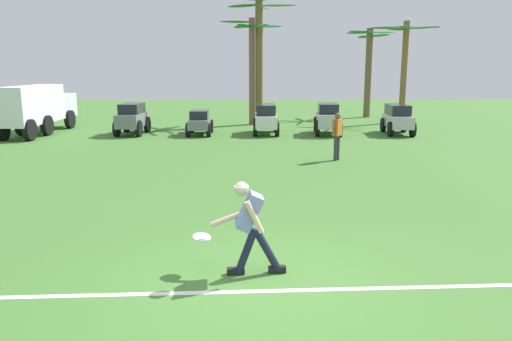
{
  "coord_description": "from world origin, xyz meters",
  "views": [
    {
      "loc": [
        -0.26,
        -6.54,
        3.02
      ],
      "look_at": [
        -0.02,
        3.64,
        0.9
      ],
      "focal_mm": 35.0,
      "sensor_mm": 36.0,
      "label": 1
    }
  ],
  "objects_px": {
    "teammate_near_sideline": "(337,132)",
    "palm_tree_left_of_centre": "(259,54)",
    "parked_car_slot_c": "(266,118)",
    "parked_car_slot_d": "(328,118)",
    "parked_car_slot_a": "(132,118)",
    "palm_tree_right_of_centre": "(369,65)",
    "parked_car_slot_b": "(200,122)",
    "frisbee_thrower": "(250,223)",
    "frisbee_in_flight": "(202,237)",
    "box_truck": "(39,107)",
    "palm_tree_far_right": "(405,60)",
    "palm_tree_far_left": "(252,59)",
    "parked_car_slot_e": "(398,118)"
  },
  "relations": [
    {
      "from": "parked_car_slot_b",
      "to": "parked_car_slot_e",
      "type": "distance_m",
      "value": 9.01
    },
    {
      "from": "teammate_near_sideline",
      "to": "palm_tree_left_of_centre",
      "type": "height_order",
      "value": "palm_tree_left_of_centre"
    },
    {
      "from": "parked_car_slot_a",
      "to": "palm_tree_left_of_centre",
      "type": "xyz_separation_m",
      "value": [
        5.88,
        3.96,
        2.94
      ]
    },
    {
      "from": "parked_car_slot_c",
      "to": "palm_tree_far_left",
      "type": "relative_size",
      "value": 0.44
    },
    {
      "from": "palm_tree_right_of_centre",
      "to": "parked_car_slot_c",
      "type": "bearing_deg",
      "value": -130.4
    },
    {
      "from": "parked_car_slot_a",
      "to": "palm_tree_far_right",
      "type": "height_order",
      "value": "palm_tree_far_right"
    },
    {
      "from": "frisbee_in_flight",
      "to": "teammate_near_sideline",
      "type": "xyz_separation_m",
      "value": [
        3.66,
        8.98,
        0.41
      ]
    },
    {
      "from": "teammate_near_sideline",
      "to": "palm_tree_far_right",
      "type": "relative_size",
      "value": 0.29
    },
    {
      "from": "teammate_near_sideline",
      "to": "parked_car_slot_a",
      "type": "height_order",
      "value": "teammate_near_sideline"
    },
    {
      "from": "teammate_near_sideline",
      "to": "parked_car_slot_b",
      "type": "distance_m",
      "value": 8.21
    },
    {
      "from": "parked_car_slot_e",
      "to": "palm_tree_far_left",
      "type": "xyz_separation_m",
      "value": [
        -6.59,
        4.1,
        2.69
      ]
    },
    {
      "from": "parked_car_slot_c",
      "to": "parked_car_slot_d",
      "type": "height_order",
      "value": "parked_car_slot_d"
    },
    {
      "from": "frisbee_in_flight",
      "to": "parked_car_slot_c",
      "type": "height_order",
      "value": "parked_car_slot_c"
    },
    {
      "from": "palm_tree_right_of_centre",
      "to": "parked_car_slot_b",
      "type": "bearing_deg",
      "value": -140.48
    },
    {
      "from": "parked_car_slot_c",
      "to": "parked_car_slot_d",
      "type": "relative_size",
      "value": 1.0
    },
    {
      "from": "parked_car_slot_c",
      "to": "teammate_near_sideline",
      "type": "bearing_deg",
      "value": -72.98
    },
    {
      "from": "teammate_near_sideline",
      "to": "palm_tree_far_right",
      "type": "bearing_deg",
      "value": 63.48
    },
    {
      "from": "frisbee_in_flight",
      "to": "parked_car_slot_b",
      "type": "bearing_deg",
      "value": 95.11
    },
    {
      "from": "parked_car_slot_a",
      "to": "palm_tree_left_of_centre",
      "type": "relative_size",
      "value": 0.37
    },
    {
      "from": "palm_tree_right_of_centre",
      "to": "palm_tree_far_right",
      "type": "distance_m",
      "value": 3.2
    },
    {
      "from": "teammate_near_sideline",
      "to": "parked_car_slot_d",
      "type": "height_order",
      "value": "teammate_near_sideline"
    },
    {
      "from": "parked_car_slot_c",
      "to": "palm_tree_right_of_centre",
      "type": "xyz_separation_m",
      "value": [
        6.48,
        7.61,
        2.39
      ]
    },
    {
      "from": "frisbee_thrower",
      "to": "palm_tree_left_of_centre",
      "type": "xyz_separation_m",
      "value": [
        0.71,
        19.72,
        2.89
      ]
    },
    {
      "from": "parked_car_slot_d",
      "to": "palm_tree_left_of_centre",
      "type": "relative_size",
      "value": 0.37
    },
    {
      "from": "parked_car_slot_c",
      "to": "box_truck",
      "type": "xyz_separation_m",
      "value": [
        -10.36,
        0.28,
        0.51
      ]
    },
    {
      "from": "parked_car_slot_b",
      "to": "parked_car_slot_e",
      "type": "relative_size",
      "value": 0.89
    },
    {
      "from": "frisbee_thrower",
      "to": "parked_car_slot_a",
      "type": "bearing_deg",
      "value": 108.16
    },
    {
      "from": "parked_car_slot_a",
      "to": "parked_car_slot_d",
      "type": "xyz_separation_m",
      "value": [
        8.88,
        -0.2,
        0.0
      ]
    },
    {
      "from": "parked_car_slot_c",
      "to": "palm_tree_left_of_centre",
      "type": "relative_size",
      "value": 0.37
    },
    {
      "from": "parked_car_slot_a",
      "to": "palm_tree_right_of_centre",
      "type": "xyz_separation_m",
      "value": [
        12.55,
        7.65,
        2.37
      ]
    },
    {
      "from": "frisbee_in_flight",
      "to": "box_truck",
      "type": "xyz_separation_m",
      "value": [
        -8.74,
        15.94,
        0.71
      ]
    },
    {
      "from": "box_truck",
      "to": "palm_tree_far_right",
      "type": "height_order",
      "value": "palm_tree_far_right"
    },
    {
      "from": "palm_tree_far_right",
      "to": "parked_car_slot_e",
      "type": "bearing_deg",
      "value": -109.24
    },
    {
      "from": "box_truck",
      "to": "palm_tree_left_of_centre",
      "type": "height_order",
      "value": "palm_tree_left_of_centre"
    },
    {
      "from": "frisbee_thrower",
      "to": "palm_tree_far_left",
      "type": "distance_m",
      "value": 19.88
    },
    {
      "from": "box_truck",
      "to": "palm_tree_far_right",
      "type": "distance_m",
      "value": 18.71
    },
    {
      "from": "box_truck",
      "to": "palm_tree_left_of_centre",
      "type": "relative_size",
      "value": 0.91
    },
    {
      "from": "frisbee_thrower",
      "to": "frisbee_in_flight",
      "type": "relative_size",
      "value": 3.68
    },
    {
      "from": "palm_tree_left_of_centre",
      "to": "frisbee_thrower",
      "type": "bearing_deg",
      "value": -92.07
    },
    {
      "from": "box_truck",
      "to": "palm_tree_right_of_centre",
      "type": "height_order",
      "value": "palm_tree_right_of_centre"
    },
    {
      "from": "palm_tree_far_left",
      "to": "palm_tree_far_right",
      "type": "xyz_separation_m",
      "value": [
        8.29,
        0.77,
        -0.03
      ]
    },
    {
      "from": "box_truck",
      "to": "frisbee_thrower",
      "type": "bearing_deg",
      "value": -59.54
    },
    {
      "from": "frisbee_thrower",
      "to": "teammate_near_sideline",
      "type": "xyz_separation_m",
      "value": [
        2.95,
        9.13,
        0.15
      ]
    },
    {
      "from": "palm_tree_far_right",
      "to": "palm_tree_left_of_centre",
      "type": "bearing_deg",
      "value": -174.58
    },
    {
      "from": "teammate_near_sideline",
      "to": "palm_tree_far_right",
      "type": "distance_m",
      "value": 12.91
    },
    {
      "from": "parked_car_slot_a",
      "to": "parked_car_slot_e",
      "type": "distance_m",
      "value": 12.08
    },
    {
      "from": "palm_tree_far_left",
      "to": "parked_car_slot_a",
      "type": "bearing_deg",
      "value": -144.38
    },
    {
      "from": "parked_car_slot_e",
      "to": "palm_tree_far_left",
      "type": "height_order",
      "value": "palm_tree_far_left"
    },
    {
      "from": "box_truck",
      "to": "palm_tree_far_left",
      "type": "relative_size",
      "value": 1.08
    },
    {
      "from": "frisbee_in_flight",
      "to": "palm_tree_right_of_centre",
      "type": "xyz_separation_m",
      "value": [
        8.1,
        23.28,
        2.59
      ]
    }
  ]
}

